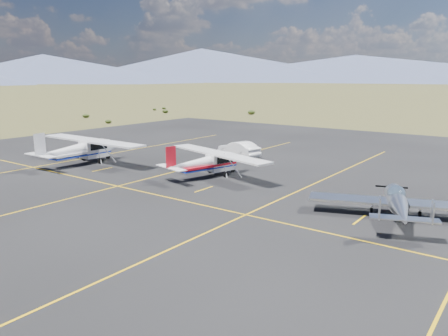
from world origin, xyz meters
TOP-DOWN VIEW (x-y plane):
  - ground at (0.00, 0.00)m, footprint 1600.00×1600.00m
  - apron at (0.00, 7.00)m, footprint 72.00×72.00m
  - aircraft_low_wing at (-1.75, -5.08)m, footprint 7.02×9.44m
  - aircraft_cessna at (0.14, 9.65)m, footprint 7.11×10.77m
  - aircraft_plain at (-2.62, 21.85)m, footprint 7.42×12.36m
  - sedan at (8.63, 12.55)m, footprint 2.65×4.87m

SIDE VIEW (x-z plane):
  - ground at x=0.00m, z-range 0.00..0.00m
  - apron at x=0.00m, z-range -0.01..0.01m
  - sedan at x=8.63m, z-range 0.01..1.53m
  - aircraft_low_wing at x=-1.75m, z-range -0.05..2.04m
  - aircraft_cessna at x=0.14m, z-range -0.15..2.58m
  - aircraft_plain at x=-2.62m, z-range -0.18..2.97m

